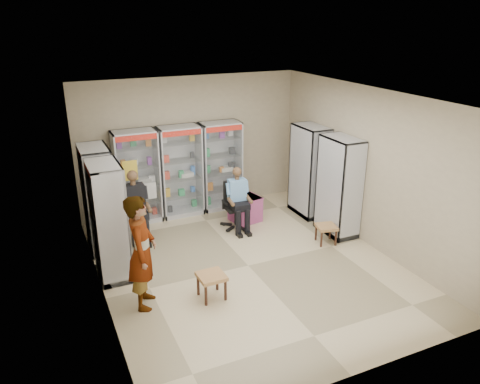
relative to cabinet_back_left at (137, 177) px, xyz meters
name	(u,v)px	position (x,y,z in m)	size (l,w,h in m)	color
floor	(248,266)	(1.30, -2.73, -1.00)	(6.00, 6.00, 0.00)	#C8B58B
room_shell	(249,160)	(1.30, -2.73, 0.97)	(5.02, 6.02, 3.01)	tan
cabinet_back_left	(137,177)	(0.00, 0.00, 0.00)	(0.90, 0.50, 2.00)	#9EA1A5
cabinet_back_mid	(180,171)	(0.95, 0.00, 0.00)	(0.90, 0.50, 2.00)	#A0A1A6
cabinet_back_right	(221,166)	(1.90, 0.00, 0.00)	(0.90, 0.50, 2.00)	#A2A3A9
cabinet_right_far	(309,171)	(3.53, -1.13, 0.00)	(0.50, 0.90, 2.00)	#B0B2B7
cabinet_right_near	(339,187)	(3.53, -2.23, 0.00)	(0.50, 0.90, 2.00)	#B6B7BD
cabinet_left_far	(99,199)	(-0.93, -0.93, 0.00)	(0.50, 0.90, 2.00)	#BABDC2
cabinet_left_near	(109,221)	(-0.93, -2.03, 0.00)	(0.50, 0.90, 2.00)	silver
wooden_chair	(135,215)	(-0.25, -0.73, -0.53)	(0.42, 0.42, 0.94)	#321D13
seated_customer	(135,207)	(-0.25, -0.78, -0.33)	(0.44, 0.60, 1.34)	black
office_chair	(236,205)	(1.76, -1.15, -0.51)	(0.54, 0.54, 0.99)	black
seated_shopkeeper	(237,200)	(1.76, -1.20, -0.37)	(0.41, 0.58, 1.26)	#6FB5DC
pink_trunk	(245,209)	(2.08, -0.92, -0.73)	(0.56, 0.54, 0.54)	#C34E90
tea_glass	(244,194)	(2.08, -0.87, -0.41)	(0.07, 0.07, 0.10)	#501D06
woven_stool_a	(326,234)	(3.07, -2.55, -0.82)	(0.37, 0.37, 0.37)	olive
woven_stool_b	(212,286)	(0.35, -3.39, -0.79)	(0.41, 0.41, 0.41)	#9C6D42
standing_man	(142,252)	(-0.65, -3.14, -0.10)	(0.66, 0.43, 1.80)	gray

